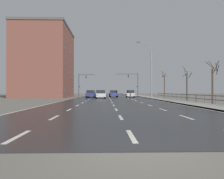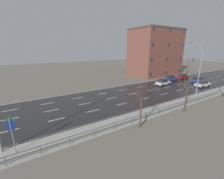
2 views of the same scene
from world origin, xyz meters
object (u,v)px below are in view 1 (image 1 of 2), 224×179
car_mid_centre (130,94)px  car_far_right (113,94)px  car_far_left (92,94)px  traffic_signal_right (134,81)px  street_lamp_midground (150,71)px  car_near_right (91,94)px  car_near_left (101,94)px  brick_building (45,63)px  traffic_signal_left (82,82)px

car_mid_centre → car_far_right: size_ratio=1.00×
car_far_left → traffic_signal_right: bearing=34.3°
car_far_left → car_mid_centre: bearing=-31.6°
street_lamp_midground → car_far_left: 17.78m
car_far_right → car_near_right: size_ratio=1.00×
car_near_left → car_far_right: size_ratio=1.00×
street_lamp_midground → car_far_right: size_ratio=2.49×
car_near_left → traffic_signal_right: bearing=63.3°
traffic_signal_right → brick_building: brick_building is taller
car_mid_centre → car_near_left: 9.35m
car_mid_centre → car_near_right: bearing=-171.2°
car_far_left → car_near_left: bearing=-81.3°
traffic_signal_left → brick_building: 12.93m
traffic_signal_right → car_far_left: 13.80m
car_mid_centre → car_near_left: size_ratio=1.00×
brick_building → car_far_right: bearing=2.9°
car_far_left → brick_building: bearing=-174.3°
traffic_signal_right → car_near_right: traffic_signal_right is taller
car_far_left → car_far_right: bearing=-10.0°
traffic_signal_right → traffic_signal_left: size_ratio=1.03×
car_near_left → car_far_right: (2.78, 11.04, 0.00)m
car_far_right → car_near_right: bearing=-138.2°
car_near_left → car_far_right: 11.38m
traffic_signal_right → car_far_right: 10.90m
car_far_left → brick_building: size_ratio=0.24×
car_near_right → brick_building: size_ratio=0.25×
traffic_signal_right → car_far_left: (-10.77, -7.96, -3.32)m
car_far_left → car_near_left: 11.94m
car_near_right → car_mid_centre: bearing=8.7°
car_far_right → traffic_signal_right: bearing=53.3°
car_near_right → street_lamp_midground: bearing=-29.9°
traffic_signal_left → car_far_left: (3.19, -8.46, -3.11)m
street_lamp_midground → traffic_signal_left: street_lamp_midground is taller
traffic_signal_left → car_near_right: traffic_signal_left is taller
street_lamp_midground → car_mid_centre: 9.64m
traffic_signal_left → car_far_left: size_ratio=1.45×
traffic_signal_left → car_near_right: size_ratio=1.44×
traffic_signal_right → traffic_signal_left: bearing=178.0°
car_near_left → traffic_signal_left: bearing=101.8°
street_lamp_midground → traffic_signal_right: (-0.58, 20.95, -0.95)m
car_mid_centre → car_far_right: (-3.52, 4.12, 0.00)m
car_far_left → car_near_right: bearing=-91.4°
car_mid_centre → car_near_left: (-6.29, -6.91, 0.00)m
street_lamp_midground → car_near_right: (-11.28, 7.35, -4.27)m
car_far_left → car_far_right: 5.08m
car_far_left → car_mid_centre: size_ratio=0.99×
traffic_signal_left → car_far_right: (8.23, -9.15, -3.11)m
car_mid_centre → brick_building: 20.59m
street_lamp_midground → car_far_left: size_ratio=2.51×
car_far_left → car_mid_centre: same height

